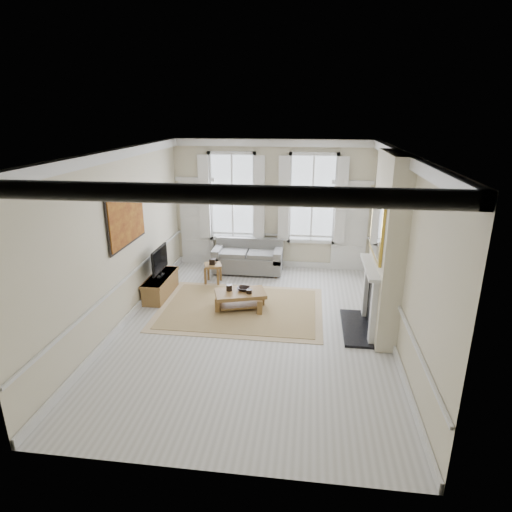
# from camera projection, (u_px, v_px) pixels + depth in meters

# --- Properties ---
(floor) EXTENTS (7.20, 7.20, 0.00)m
(floor) POSITION_uv_depth(u_px,v_px,m) (254.00, 327.00, 8.44)
(floor) COLOR #B7B5AD
(floor) RESTS_ON ground
(ceiling) EXTENTS (7.20, 7.20, 0.00)m
(ceiling) POSITION_uv_depth(u_px,v_px,m) (254.00, 151.00, 7.35)
(ceiling) COLOR white
(ceiling) RESTS_ON back_wall
(back_wall) EXTENTS (5.20, 0.00, 5.20)m
(back_wall) POSITION_uv_depth(u_px,v_px,m) (272.00, 205.00, 11.28)
(back_wall) COLOR beige
(back_wall) RESTS_ON floor
(left_wall) EXTENTS (0.00, 7.20, 7.20)m
(left_wall) POSITION_uv_depth(u_px,v_px,m) (120.00, 240.00, 8.21)
(left_wall) COLOR beige
(left_wall) RESTS_ON floor
(right_wall) EXTENTS (0.00, 7.20, 7.20)m
(right_wall) POSITION_uv_depth(u_px,v_px,m) (399.00, 251.00, 7.58)
(right_wall) COLOR beige
(right_wall) RESTS_ON floor
(window_left) EXTENTS (1.26, 0.20, 2.20)m
(window_left) POSITION_uv_depth(u_px,v_px,m) (232.00, 197.00, 11.29)
(window_left) COLOR #B2BCC6
(window_left) RESTS_ON back_wall
(window_right) EXTENTS (1.26, 0.20, 2.20)m
(window_right) POSITION_uv_depth(u_px,v_px,m) (312.00, 199.00, 11.04)
(window_right) COLOR #B2BCC6
(window_right) RESTS_ON back_wall
(door_left) EXTENTS (0.90, 0.08, 2.30)m
(door_left) POSITION_uv_depth(u_px,v_px,m) (197.00, 223.00, 11.66)
(door_left) COLOR silver
(door_left) RESTS_ON floor
(door_right) EXTENTS (0.90, 0.08, 2.30)m
(door_right) POSITION_uv_depth(u_px,v_px,m) (350.00, 228.00, 11.17)
(door_right) COLOR silver
(door_right) RESTS_ON floor
(painting) EXTENTS (0.05, 1.66, 1.06)m
(painting) POSITION_uv_depth(u_px,v_px,m) (127.00, 219.00, 8.37)
(painting) COLOR #B4751E
(painting) RESTS_ON left_wall
(chimney_breast) EXTENTS (0.35, 1.70, 3.38)m
(chimney_breast) POSITION_uv_depth(u_px,v_px,m) (387.00, 247.00, 7.79)
(chimney_breast) COLOR beige
(chimney_breast) RESTS_ON floor
(hearth) EXTENTS (0.55, 1.50, 0.05)m
(hearth) POSITION_uv_depth(u_px,v_px,m) (356.00, 328.00, 8.38)
(hearth) COLOR black
(hearth) RESTS_ON floor
(fireplace) EXTENTS (0.21, 1.45, 1.33)m
(fireplace) POSITION_uv_depth(u_px,v_px,m) (370.00, 295.00, 8.13)
(fireplace) COLOR silver
(fireplace) RESTS_ON floor
(mirror) EXTENTS (0.06, 1.26, 1.06)m
(mirror) POSITION_uv_depth(u_px,v_px,m) (377.00, 228.00, 7.70)
(mirror) COLOR gold
(mirror) RESTS_ON chimney_breast
(sofa) EXTENTS (1.79, 0.87, 0.85)m
(sofa) POSITION_uv_depth(u_px,v_px,m) (248.00, 258.00, 11.31)
(sofa) COLOR slate
(sofa) RESTS_ON floor
(side_table) EXTENTS (0.49, 0.49, 0.48)m
(side_table) POSITION_uv_depth(u_px,v_px,m) (213.00, 268.00, 10.53)
(side_table) COLOR brown
(side_table) RESTS_ON floor
(rug) EXTENTS (3.50, 2.60, 0.02)m
(rug) POSITION_uv_depth(u_px,v_px,m) (241.00, 308.00, 9.23)
(rug) COLOR #A58A55
(rug) RESTS_ON floor
(coffee_table) EXTENTS (1.19, 0.91, 0.40)m
(coffee_table) POSITION_uv_depth(u_px,v_px,m) (240.00, 295.00, 9.13)
(coffee_table) COLOR brown
(coffee_table) RESTS_ON rug
(ceramic_pot_a) EXTENTS (0.13, 0.13, 0.13)m
(ceramic_pot_a) POSITION_uv_depth(u_px,v_px,m) (229.00, 288.00, 9.16)
(ceramic_pot_a) COLOR black
(ceramic_pot_a) RESTS_ON coffee_table
(ceramic_pot_b) EXTENTS (0.12, 0.12, 0.09)m
(ceramic_pot_b) POSITION_uv_depth(u_px,v_px,m) (249.00, 291.00, 9.02)
(ceramic_pot_b) COLOR black
(ceramic_pot_b) RESTS_ON coffee_table
(bowl) EXTENTS (0.31, 0.31, 0.07)m
(bowl) POSITION_uv_depth(u_px,v_px,m) (243.00, 289.00, 9.18)
(bowl) COLOR black
(bowl) RESTS_ON coffee_table
(tv_stand) EXTENTS (0.43, 1.33, 0.48)m
(tv_stand) POSITION_uv_depth(u_px,v_px,m) (161.00, 286.00, 9.84)
(tv_stand) COLOR brown
(tv_stand) RESTS_ON floor
(tv) EXTENTS (0.08, 0.90, 0.68)m
(tv) POSITION_uv_depth(u_px,v_px,m) (160.00, 260.00, 9.63)
(tv) COLOR black
(tv) RESTS_ON tv_stand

